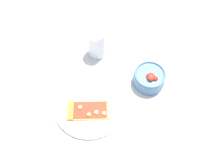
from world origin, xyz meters
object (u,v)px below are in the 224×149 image
object	(u,v)px
plate	(90,103)
pizza_slice_main	(87,110)
salad_bowl	(149,78)
soda_glass	(97,44)

from	to	relation	value
plate	pizza_slice_main	bearing A→B (deg)	-22.77
plate	pizza_slice_main	distance (m)	0.04
salad_bowl	soda_glass	xyz separation A→B (m)	(-0.17, -0.18, 0.03)
pizza_slice_main	salad_bowl	size ratio (longest dim) A/B	1.36
pizza_slice_main	soda_glass	world-z (taller)	soda_glass
pizza_slice_main	soda_glass	bearing A→B (deg)	165.34
plate	soda_glass	bearing A→B (deg)	166.53
pizza_slice_main	soda_glass	distance (m)	0.27
plate	salad_bowl	distance (m)	0.24
soda_glass	pizza_slice_main	bearing A→B (deg)	-14.66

